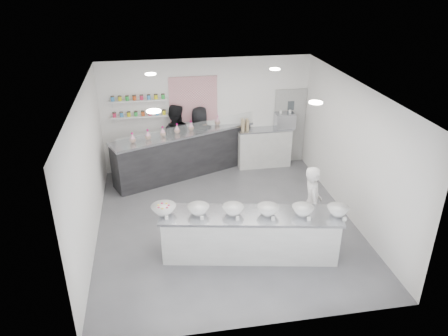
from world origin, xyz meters
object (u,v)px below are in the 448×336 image
at_px(espresso_ledge, 264,147).
at_px(woman_prep, 312,203).
at_px(back_bar, 185,153).
at_px(espresso_machine, 285,121).
at_px(staff_right, 200,139).
at_px(prep_counter, 250,235).
at_px(staff_left, 175,139).

height_order(espresso_ledge, woman_prep, woman_prep).
bearing_deg(back_bar, espresso_ledge, -17.59).
distance_m(espresso_machine, staff_right, 2.34).
height_order(prep_counter, staff_left, staff_left).
bearing_deg(staff_right, espresso_ledge, -173.86).
xyz_separation_m(prep_counter, woman_prep, (1.36, 0.38, 0.34)).
distance_m(staff_left, staff_right, 0.66).
relative_size(back_bar, espresso_machine, 7.39).
bearing_deg(staff_right, prep_counter, 104.91).
height_order(back_bar, woman_prep, woman_prep).
relative_size(espresso_machine, woman_prep, 0.33).
xyz_separation_m(espresso_machine, woman_prep, (-0.50, -3.57, -0.48)).
bearing_deg(back_bar, woman_prep, -78.68).
xyz_separation_m(woman_prep, staff_left, (-2.48, 3.64, 0.13)).
xyz_separation_m(back_bar, staff_right, (0.44, 0.25, 0.29)).
bearing_deg(staff_right, staff_left, 8.41).
height_order(espresso_machine, staff_left, staff_left).
bearing_deg(espresso_machine, back_bar, -176.25).
distance_m(prep_counter, espresso_machine, 4.44).
xyz_separation_m(back_bar, espresso_ledge, (2.20, 0.18, -0.06)).
relative_size(espresso_ledge, woman_prep, 0.91).
bearing_deg(espresso_machine, staff_right, 178.26).
height_order(back_bar, staff_left, staff_left).
distance_m(back_bar, staff_right, 0.58).
relative_size(espresso_machine, staff_right, 0.30).
height_order(back_bar, espresso_machine, espresso_machine).
bearing_deg(prep_counter, espresso_ledge, 82.38).
height_order(espresso_ledge, espresso_machine, espresso_machine).
bearing_deg(espresso_ledge, woman_prep, -89.12).
bearing_deg(staff_left, staff_right, -166.43).
distance_m(espresso_ledge, woman_prep, 3.58).
bearing_deg(back_bar, staff_left, 109.78).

